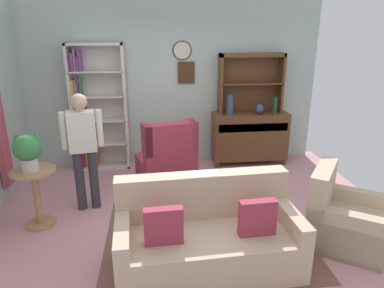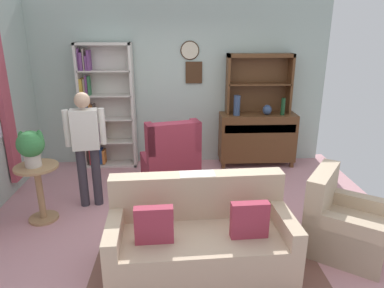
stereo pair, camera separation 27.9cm
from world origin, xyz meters
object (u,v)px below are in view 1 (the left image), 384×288
object	(u,v)px
potted_plant_large	(28,149)
coffee_table	(210,197)
armchair_floral	(343,220)
book_stack	(201,190)
sideboard	(249,136)
wingback_chair	(167,162)
vase_round	(259,109)
couch_floral	(207,238)
plant_stand	(36,192)
sideboard_hutch	(251,75)
vase_tall	(230,105)
bottle_wine	(275,105)
person_reading	(83,144)
bookshelf	(95,111)

from	to	relation	value
potted_plant_large	coffee_table	xyz separation A→B (m)	(2.11, -0.19, -0.64)
armchair_floral	book_stack	xyz separation A→B (m)	(-1.52, 0.59, 0.16)
sideboard	wingback_chair	bearing A→B (deg)	-151.59
vase_round	book_stack	bearing A→B (deg)	-123.77
couch_floral	plant_stand	distance (m)	2.18
sideboard_hutch	vase_tall	bearing A→B (deg)	-154.11
bottle_wine	sideboard	bearing A→B (deg)	167.11
sideboard_hutch	vase_tall	size ratio (longest dim) A/B	3.27
bottle_wine	armchair_floral	xyz separation A→B (m)	(-0.01, -2.46, -0.78)
sideboard	vase_tall	world-z (taller)	vase_tall
couch_floral	vase_tall	bearing A→B (deg)	73.51
sideboard	armchair_floral	distance (m)	2.59
vase_tall	wingback_chair	xyz separation A→B (m)	(-1.11, -0.73, -0.70)
potted_plant_large	book_stack	size ratio (longest dim) A/B	2.07
book_stack	bottle_wine	bearing A→B (deg)	50.79
vase_round	coffee_table	xyz separation A→B (m)	(-1.15, -1.89, -0.65)
couch_floral	plant_stand	world-z (taller)	couch_floral
book_stack	wingback_chair	bearing A→B (deg)	107.48
couch_floral	potted_plant_large	world-z (taller)	potted_plant_large
wingback_chair	person_reading	bearing A→B (deg)	-151.87
vase_tall	plant_stand	xyz separation A→B (m)	(-2.72, -1.68, -0.64)
vase_tall	vase_round	bearing A→B (deg)	1.49
sideboard	book_stack	world-z (taller)	sideboard
vase_round	book_stack	distance (m)	2.34
bookshelf	couch_floral	distance (m)	3.26
sideboard_hutch	plant_stand	xyz separation A→B (m)	(-3.11, -1.87, -1.11)
bookshelf	couch_floral	world-z (taller)	bookshelf
bottle_wine	coffee_table	xyz separation A→B (m)	(-1.41, -1.87, -0.71)
vase_round	armchair_floral	distance (m)	2.59
wingback_chair	coffee_table	xyz separation A→B (m)	(0.48, -1.15, -0.03)
sideboard_hutch	vase_tall	world-z (taller)	sideboard_hutch
potted_plant_large	coffee_table	bearing A→B (deg)	-5.23
sideboard_hutch	person_reading	xyz separation A→B (m)	(-2.58, -1.50, -0.65)
bookshelf	plant_stand	distance (m)	1.99
potted_plant_large	book_stack	distance (m)	2.08
vase_tall	bottle_wine	bearing A→B (deg)	-0.66
couch_floral	person_reading	size ratio (longest dim) A/B	1.18
bookshelf	vase_tall	world-z (taller)	bookshelf
bookshelf	sideboard_hutch	bearing A→B (deg)	0.51
coffee_table	couch_floral	bearing A→B (deg)	-101.49
person_reading	book_stack	xyz separation A→B (m)	(1.45, -0.57, -0.45)
couch_floral	sideboard	bearing A→B (deg)	66.77
bookshelf	coffee_table	size ratio (longest dim) A/B	2.62
person_reading	bookshelf	bearing A→B (deg)	92.09
vase_tall	plant_stand	bearing A→B (deg)	-148.32
couch_floral	wingback_chair	bearing A→B (deg)	99.28
vase_round	coffee_table	bearing A→B (deg)	-121.25
sideboard	bottle_wine	world-z (taller)	bottle_wine
sideboard	potted_plant_large	size ratio (longest dim) A/B	2.92
vase_tall	coffee_table	world-z (taller)	vase_tall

